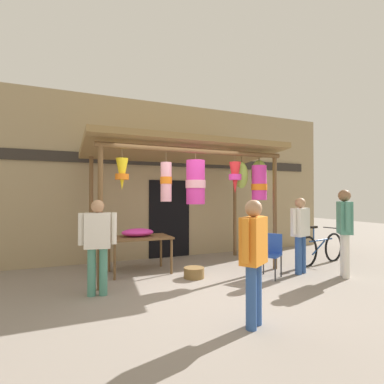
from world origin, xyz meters
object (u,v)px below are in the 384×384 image
at_px(wicker_basket_by_table, 194,273).
at_px(shopper_by_bananas, 300,229).
at_px(flower_heap_on_table, 138,232).
at_px(customer_foreground, 254,252).
at_px(parked_bicycle, 321,249).
at_px(display_table, 140,240).
at_px(folding_chair, 270,251).
at_px(vendor_in_orange, 98,239).
at_px(passerby_at_right, 345,225).

distance_m(wicker_basket_by_table, shopper_by_bananas, 2.35).
relative_size(flower_heap_on_table, customer_foreground, 0.43).
xyz_separation_m(flower_heap_on_table, parked_bicycle, (4.14, -0.90, -0.48)).
bearing_deg(flower_heap_on_table, parked_bicycle, -12.22).
relative_size(wicker_basket_by_table, shopper_by_bananas, 0.26).
bearing_deg(shopper_by_bananas, display_table, 155.16).
height_order(folding_chair, parked_bicycle, parked_bicycle).
relative_size(flower_heap_on_table, shopper_by_bananas, 0.43).
bearing_deg(vendor_in_orange, shopper_by_bananas, -3.34).
bearing_deg(customer_foreground, wicker_basket_by_table, 84.42).
bearing_deg(display_table, flower_heap_on_table, 129.72).
distance_m(display_table, customer_foreground, 3.19).
xyz_separation_m(wicker_basket_by_table, shopper_by_bananas, (2.14, -0.57, 0.81)).
height_order(display_table, shopper_by_bananas, shopper_by_bananas).
xyz_separation_m(display_table, wicker_basket_by_table, (0.86, -0.82, -0.57)).
bearing_deg(vendor_in_orange, flower_heap_on_table, 51.47).
xyz_separation_m(flower_heap_on_table, vendor_in_orange, (-0.95, -1.19, 0.06)).
bearing_deg(parked_bicycle, vendor_in_orange, -176.73).
bearing_deg(folding_chair, shopper_by_bananas, -3.57).
xyz_separation_m(wicker_basket_by_table, customer_foreground, (-0.22, -2.30, 0.80)).
xyz_separation_m(display_table, folding_chair, (2.28, -1.34, -0.17)).
distance_m(vendor_in_orange, shopper_by_bananas, 3.98).
bearing_deg(wicker_basket_by_table, parked_bicycle, -0.79).
height_order(folding_chair, vendor_in_orange, vendor_in_orange).
bearing_deg(wicker_basket_by_table, passerby_at_right, -22.32).
relative_size(folding_chair, parked_bicycle, 0.49).
bearing_deg(vendor_in_orange, wicker_basket_by_table, 10.36).
bearing_deg(flower_heap_on_table, folding_chair, -30.84).
bearing_deg(wicker_basket_by_table, flower_heap_on_table, 136.25).
bearing_deg(folding_chair, customer_foreground, -132.68).
height_order(wicker_basket_by_table, parked_bicycle, parked_bicycle).
height_order(flower_heap_on_table, folding_chair, flower_heap_on_table).
distance_m(display_table, shopper_by_bananas, 3.32).
bearing_deg(wicker_basket_by_table, vendor_in_orange, -169.64).
bearing_deg(folding_chair, display_table, 149.45).
bearing_deg(flower_heap_on_table, wicker_basket_by_table, -43.75).
bearing_deg(wicker_basket_by_table, folding_chair, -20.30).
relative_size(parked_bicycle, shopper_by_bananas, 1.11).
bearing_deg(passerby_at_right, vendor_in_orange, 170.23).
bearing_deg(vendor_in_orange, folding_chair, -3.29).
bearing_deg(parked_bicycle, passerby_at_right, -115.47).
xyz_separation_m(display_table, passerby_at_right, (3.60, -1.95, 0.35)).
bearing_deg(shopper_by_bananas, passerby_at_right, -42.74).
distance_m(parked_bicycle, shopper_by_bananas, 1.35).
relative_size(folding_chair, wicker_basket_by_table, 2.12).
height_order(flower_heap_on_table, passerby_at_right, passerby_at_right).
xyz_separation_m(folding_chair, vendor_in_orange, (-3.25, 0.19, 0.39)).
relative_size(display_table, flower_heap_on_table, 1.86).
relative_size(vendor_in_orange, passerby_at_right, 0.89).
xyz_separation_m(shopper_by_bananas, passerby_at_right, (0.60, -0.56, 0.11)).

